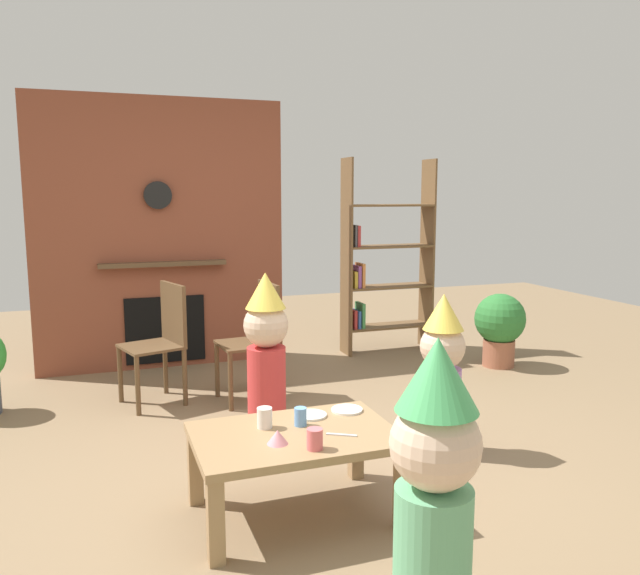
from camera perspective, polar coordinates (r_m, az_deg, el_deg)
name	(u,v)px	position (r m, az deg, el deg)	size (l,w,h in m)	color
ground_plane	(319,470)	(3.75, -0.11, -16.19)	(12.00, 12.00, 0.00)	#846B4C
brick_fireplace_feature	(161,235)	(5.85, -14.18, 4.58)	(2.20, 0.28, 2.40)	brown
bookshelf	(382,265)	(6.25, 5.62, 2.01)	(0.90, 0.28, 1.90)	brown
coffee_table	(295,446)	(3.16, -2.28, -14.10)	(0.97, 0.66, 0.42)	#9E7A51
paper_cup_near_left	(265,418)	(3.18, -5.02, -11.64)	(0.08, 0.08, 0.10)	silver
paper_cup_near_right	(300,417)	(3.20, -1.78, -11.58)	(0.06, 0.06, 0.09)	#669EE0
paper_cup_center	(315,439)	(2.93, -0.48, -13.51)	(0.07, 0.07, 0.10)	#E5666B
paper_plate_front	(311,415)	(3.34, -0.82, -11.45)	(0.16, 0.16, 0.01)	white
paper_plate_rear	(347,410)	(3.42, 2.45, -10.97)	(0.17, 0.17, 0.01)	white
birthday_cake_slice	(278,437)	(3.00, -3.86, -13.32)	(0.10, 0.10, 0.07)	pink
table_fork	(342,435)	(3.10, 1.96, -13.15)	(0.15, 0.02, 0.01)	silver
child_with_cone_hat	(434,491)	(2.24, 10.26, -17.59)	(0.31, 0.31, 1.11)	#66B27F
child_in_pink	(442,369)	(3.90, 10.95, -7.28)	(0.27, 0.27, 0.98)	#B27FCC
child_by_the_chairs	(266,348)	(4.17, -4.88, -5.48)	(0.29, 0.29, 1.06)	#D13838
dining_chair_left	(163,336)	(4.89, -14.03, -4.24)	(0.50, 0.50, 0.90)	brown
dining_chair_middle	(258,334)	(4.83, -5.66, -4.18)	(0.43, 0.43, 0.90)	brown
potted_plant_tall	(500,325)	(5.97, 15.92, -3.24)	(0.46, 0.46, 0.67)	#9E5B42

